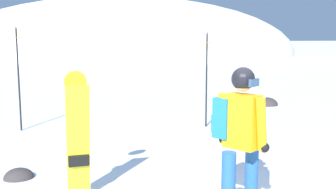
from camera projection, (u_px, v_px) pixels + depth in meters
ridge_peak_main at (125, 55)px, 44.54m from camera, size 37.64×33.88×12.49m
snowboarder_main at (239, 140)px, 4.32m from camera, size 1.60×1.12×1.71m
spare_snowboard at (78, 137)px, 4.87m from camera, size 0.28×0.41×1.62m
piste_marker_near at (207, 73)px, 8.91m from camera, size 0.20×0.20×2.16m
piste_marker_far at (18, 72)px, 8.52m from camera, size 0.20×0.20×2.27m
rock_dark at (19, 178)px, 5.77m from camera, size 0.43×0.36×0.30m
rock_mid at (267, 105)px, 11.88m from camera, size 0.67×0.57×0.47m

